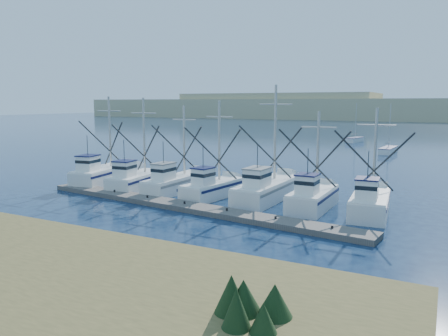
% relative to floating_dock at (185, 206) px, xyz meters
% --- Properties ---
extents(ground, '(500.00, 500.00, 0.00)m').
position_rel_floating_dock_xyz_m(ground, '(6.06, -6.61, -0.20)').
color(ground, '#0C1A37').
rests_on(ground, ground).
extents(floating_dock, '(29.84, 5.72, 0.40)m').
position_rel_floating_dock_xyz_m(floating_dock, '(0.00, 0.00, 0.00)').
color(floating_dock, '#67615C').
rests_on(floating_dock, ground).
extents(dune_ridge, '(360.00, 60.00, 10.00)m').
position_rel_floating_dock_xyz_m(dune_ridge, '(6.06, 203.39, 4.80)').
color(dune_ridge, tan).
rests_on(dune_ridge, ground).
extents(trawler_fleet, '(29.69, 9.42, 9.75)m').
position_rel_floating_dock_xyz_m(trawler_fleet, '(-0.23, 4.86, 0.75)').
color(trawler_fleet, white).
rests_on(trawler_fleet, ground).
extents(sailboat_near, '(2.30, 6.80, 8.10)m').
position_rel_floating_dock_xyz_m(sailboat_near, '(9.53, 47.36, 0.29)').
color(sailboat_near, white).
rests_on(sailboat_near, ground).
extents(sailboat_far, '(2.94, 5.88, 8.10)m').
position_rel_floating_dock_xyz_m(sailboat_far, '(0.78, 65.60, 0.30)').
color(sailboat_far, white).
rests_on(sailboat_far, ground).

